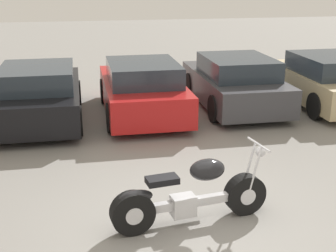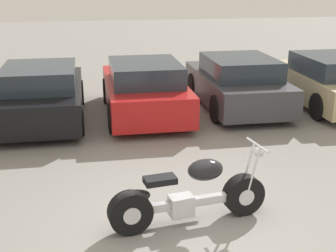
{
  "view_description": "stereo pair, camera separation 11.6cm",
  "coord_description": "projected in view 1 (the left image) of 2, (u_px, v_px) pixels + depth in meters",
  "views": [
    {
      "loc": [
        -1.49,
        -5.74,
        3.44
      ],
      "look_at": [
        -0.01,
        1.98,
        0.85
      ],
      "focal_mm": 50.0,
      "sensor_mm": 36.0,
      "label": 1
    },
    {
      "loc": [
        -1.37,
        -5.76,
        3.44
      ],
      "look_at": [
        -0.01,
        1.98,
        0.85
      ],
      "focal_mm": 50.0,
      "sensor_mm": 36.0,
      "label": 2
    }
  ],
  "objects": [
    {
      "name": "parked_car_red",
      "position": [
        142.0,
        89.0,
        11.66
      ],
      "size": [
        1.95,
        4.09,
        1.38
      ],
      "color": "red",
      "rests_on": "ground_plane"
    },
    {
      "name": "parked_car_dark_grey",
      "position": [
        235.0,
        83.0,
        12.34
      ],
      "size": [
        1.95,
        4.09,
        1.38
      ],
      "color": "#3D3D42",
      "rests_on": "ground_plane"
    },
    {
      "name": "parked_car_black",
      "position": [
        39.0,
        95.0,
        11.13
      ],
      "size": [
        1.95,
        4.09,
        1.38
      ],
      "color": "black",
      "rests_on": "ground_plane"
    },
    {
      "name": "motorcycle",
      "position": [
        190.0,
        196.0,
        6.62
      ],
      "size": [
        2.34,
        0.74,
        1.09
      ],
      "color": "black",
      "rests_on": "ground_plane"
    },
    {
      "name": "parked_car_champagne",
      "position": [
        326.0,
        81.0,
        12.56
      ],
      "size": [
        1.95,
        4.09,
        1.38
      ],
      "color": "#C6B284",
      "rests_on": "ground_plane"
    },
    {
      "name": "ground_plane",
      "position": [
        195.0,
        225.0,
        6.69
      ],
      "size": [
        60.0,
        60.0,
        0.0
      ],
      "primitive_type": "plane",
      "color": "gray"
    }
  ]
}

